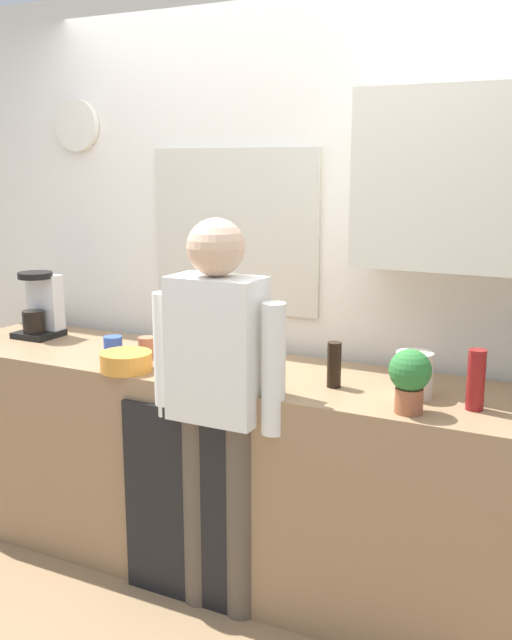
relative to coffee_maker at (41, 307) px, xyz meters
The scene contains 13 objects.
ground_plane 1.70m from the coffee_maker, 17.28° to the right, with size 8.00×8.00×0.00m, color #8C6D4C.
kitchen_counter 1.40m from the coffee_maker, ahead, with size 3.14×0.64×0.94m, color #937251.
dishwasher_panel 1.35m from the coffee_maker, 20.98° to the right, with size 0.56×0.02×0.84m, color black.
back_wall_assembly 1.41m from the coffee_maker, 13.11° to the left, with size 4.74×0.42×2.60m.
coffee_maker is the anchor object (origin of this frame).
bottle_red_vinegar 2.19m from the coffee_maker, ahead, with size 0.06×0.06×0.22m, color maroon.
bottle_dark_sauce 1.64m from the coffee_maker, ahead, with size 0.06×0.06×0.18m, color black.
cup_blue_mug 0.63m from the coffee_maker, 17.56° to the right, with size 0.08×0.08×0.10m, color #3351B2.
cup_terracotta_mug 0.73m from the coffee_maker, ahead, with size 0.08×0.08×0.09m, color #B26647.
mixing_bowl 0.84m from the coffee_maker, 22.99° to the right, with size 0.22×0.22×0.08m, color orange.
potted_plant 2.00m from the coffee_maker, ahead, with size 0.15×0.15×0.23m.
storage_canister 1.95m from the coffee_maker, ahead, with size 0.14×0.14×0.17m, color silver.
person_at_sink 1.32m from the coffee_maker, 17.28° to the right, with size 0.57×0.22×1.60m.
Camera 1 is at (1.36, -2.34, 1.79)m, focal length 40.95 mm.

